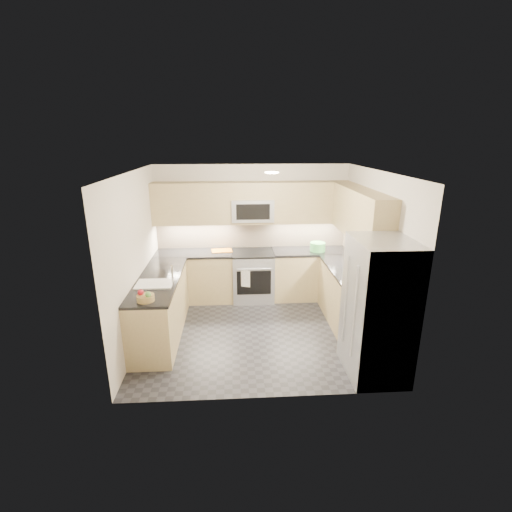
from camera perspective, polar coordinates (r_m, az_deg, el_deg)
name	(u,v)px	position (r m, az deg, el deg)	size (l,w,h in m)	color
floor	(257,331)	(6.06, 0.21, -11.44)	(3.60, 3.20, 0.00)	black
ceiling	(258,172)	(5.31, 0.24, 12.83)	(3.60, 3.20, 0.02)	beige
wall_back	(252,231)	(7.10, -0.62, 3.85)	(3.60, 0.02, 2.50)	beige
wall_front	(267,302)	(4.07, 1.70, -7.04)	(3.60, 0.02, 2.50)	beige
wall_left	(136,259)	(5.74, -18.03, -0.45)	(0.02, 3.20, 2.50)	beige
wall_right	(375,255)	(5.95, 17.80, 0.22)	(0.02, 3.20, 2.50)	beige
base_cab_back_left	(195,277)	(7.08, -9.33, -3.22)	(1.42, 0.60, 0.90)	tan
base_cab_back_right	(310,275)	(7.19, 8.25, -2.85)	(1.42, 0.60, 0.90)	tan
base_cab_right	(349,299)	(6.26, 14.05, -6.42)	(0.60, 1.70, 0.90)	tan
base_cab_peninsula	(161,308)	(5.96, -14.48, -7.73)	(0.60, 2.00, 0.90)	tan
countertop_back_left	(194,253)	(6.93, -9.53, 0.41)	(1.42, 0.63, 0.04)	black
countertop_back_right	(311,251)	(7.04, 8.42, 0.74)	(1.42, 0.63, 0.04)	black
countertop_right	(351,272)	(6.09, 14.37, -2.37)	(0.63, 1.70, 0.04)	black
countertop_peninsula	(158,279)	(5.77, -14.83, -3.51)	(0.63, 2.00, 0.04)	black
upper_cab_back	(252,203)	(6.81, -0.56, 8.19)	(3.60, 0.35, 0.75)	tan
upper_cab_right	(361,214)	(6.00, 15.82, 6.22)	(0.35, 1.95, 0.75)	tan
backsplash_back	(252,234)	(7.10, -0.62, 3.41)	(3.60, 0.01, 0.51)	tan
backsplash_right	(364,250)	(6.36, 16.29, 0.96)	(0.01, 2.30, 0.51)	tan
gas_range	(253,276)	(7.02, -0.46, -3.10)	(0.76, 0.65, 0.91)	#A7A9B0
range_cooktop	(253,253)	(6.87, -0.47, 0.48)	(0.76, 0.65, 0.03)	black
oven_door_glass	(254,283)	(6.72, -0.31, -4.14)	(0.62, 0.02, 0.45)	black
oven_handle	(254,269)	(6.60, -0.31, -2.03)	(0.02, 0.02, 0.60)	#B2B5BA
microwave	(252,210)	(6.80, -0.55, 7.12)	(0.76, 0.40, 0.40)	#A2A4AA
microwave_door	(253,212)	(6.60, -0.45, 6.79)	(0.60, 0.01, 0.28)	black
refrigerator	(378,309)	(4.95, 18.29, -7.75)	(0.70, 0.90, 1.80)	#A6A8AE
fridge_handle_left	(354,313)	(4.65, 14.87, -8.43)	(0.02, 0.02, 1.20)	#B2B5BA
fridge_handle_right	(345,300)	(4.96, 13.60, -6.62)	(0.02, 0.02, 1.20)	#B2B5BA
sink_basin	(155,288)	(5.56, -15.28, -4.83)	(0.52, 0.38, 0.16)	white
faucet	(172,275)	(5.44, -12.76, -2.87)	(0.03, 0.03, 0.28)	silver
utensil_bowl	(318,247)	(6.98, 9.46, 1.41)	(0.28, 0.28, 0.16)	green
cutting_board	(222,251)	(6.94, -5.29, 0.84)	(0.37, 0.26, 0.01)	#C96D12
fruit_basket	(146,298)	(5.02, -16.63, -6.21)	(0.23, 0.23, 0.08)	#A4874C
fruit_apple	(141,292)	(5.02, -17.33, -5.37)	(0.08, 0.08, 0.08)	#A5121D
fruit_pear	(148,294)	(4.93, -16.27, -5.70)	(0.08, 0.08, 0.08)	#64A848
dish_towel_check	(246,279)	(6.64, -1.62, -3.50)	(0.16, 0.01, 0.31)	white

